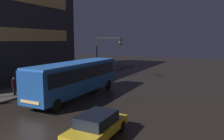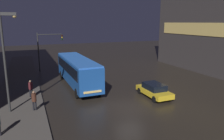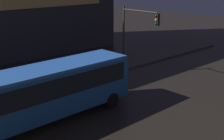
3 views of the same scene
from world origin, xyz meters
The scene contains 8 objects.
ground_plane centered at (0.00, 0.00, 0.00)m, with size 120.00×120.00×0.00m, color black.
sidewalk_left centered at (-9.00, 10.00, 0.07)m, with size 4.00×48.00×0.15m.
bus_near centered at (-2.71, 8.35, 2.02)m, with size 2.80×11.42×3.27m.
car_taxi centered at (3.52, 1.66, 0.72)m, with size 1.93×4.25×1.38m.
pedestrian_near centered at (-7.80, 2.08, 1.15)m, with size 0.52×0.52×1.68m.
pedestrian_mid centered at (-7.97, 5.74, 1.16)m, with size 0.46×0.46×1.69m.
traffic_light_main centered at (-5.01, 18.20, 4.02)m, with size 3.81×0.35×5.86m.
street_lamp_sidewalk centered at (-9.49, 2.50, 5.40)m, with size 1.25×0.36×7.98m.
Camera 2 is at (-8.10, -16.23, 7.37)m, focal length 35.00 mm.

